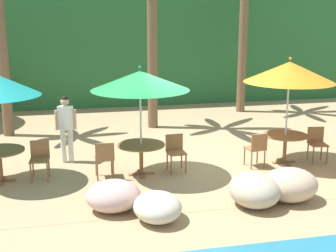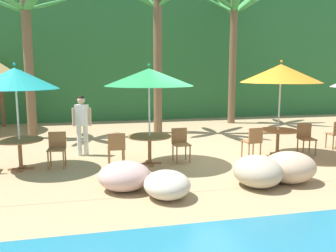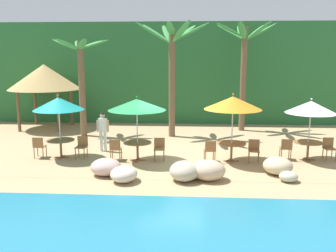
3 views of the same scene
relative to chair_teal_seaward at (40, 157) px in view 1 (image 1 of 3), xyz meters
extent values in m
plane|color=tan|center=(3.62, 0.07, -0.51)|extent=(120.00, 120.00, 0.00)
cube|color=tan|center=(3.62, 0.07, -0.51)|extent=(18.00, 5.20, 0.01)
cube|color=#286633|center=(3.62, 9.07, 2.49)|extent=(28.00, 2.40, 6.00)
ellipsoid|color=#CBA59D|center=(1.44, -2.10, -0.22)|extent=(1.05, 0.98, 0.58)
ellipsoid|color=#CDAC8B|center=(4.93, -2.38, -0.18)|extent=(1.15, 0.98, 0.67)
ellipsoid|color=#B9AA8E|center=(4.15, -2.48, -0.19)|extent=(0.98, 1.12, 0.64)
ellipsoid|color=beige|center=(2.18, -2.71, -0.26)|extent=(0.88, 1.02, 0.51)
cube|color=brown|center=(-0.85, -0.03, -0.50)|extent=(0.60, 0.12, 0.03)
cube|color=brown|center=(-0.85, -0.03, -0.50)|extent=(0.12, 0.60, 0.03)
cylinder|color=brown|center=(-0.85, -0.03, -0.14)|extent=(0.09, 0.09, 0.71)
cylinder|color=olive|center=(0.16, -0.28, -0.29)|extent=(0.04, 0.04, 0.45)
cylinder|color=olive|center=(-0.20, -0.26, -0.29)|extent=(0.04, 0.04, 0.45)
cylinder|color=olive|center=(0.18, 0.08, -0.29)|extent=(0.04, 0.04, 0.45)
cylinder|color=olive|center=(-0.17, 0.10, -0.29)|extent=(0.04, 0.04, 0.45)
cube|color=olive|center=(-0.01, -0.09, -0.05)|extent=(0.45, 0.45, 0.03)
cube|color=olive|center=(0.01, 0.11, 0.15)|extent=(0.42, 0.06, 0.42)
cylinder|color=silver|center=(2.28, -0.24, 0.64)|extent=(0.04, 0.04, 2.31)
cone|color=#238E47|center=(2.28, -0.24, 1.70)|extent=(2.22, 2.22, 0.43)
sphere|color=#238E47|center=(2.28, -0.24, 1.99)|extent=(0.07, 0.07, 0.07)
cube|color=brown|center=(2.28, -0.24, -0.50)|extent=(0.60, 0.12, 0.03)
cube|color=brown|center=(2.28, -0.24, -0.50)|extent=(0.12, 0.60, 0.03)
cylinder|color=brown|center=(2.28, -0.24, -0.14)|extent=(0.09, 0.09, 0.71)
cylinder|color=brown|center=(2.28, -0.24, 0.21)|extent=(1.10, 1.10, 0.03)
cylinder|color=olive|center=(3.31, -0.37, -0.29)|extent=(0.04, 0.04, 0.45)
cylinder|color=olive|center=(2.96, -0.39, -0.29)|extent=(0.04, 0.04, 0.45)
cylinder|color=olive|center=(3.30, -0.01, -0.29)|extent=(0.04, 0.04, 0.45)
cylinder|color=olive|center=(2.94, -0.03, -0.29)|extent=(0.04, 0.04, 0.45)
cube|color=olive|center=(3.13, -0.20, -0.05)|extent=(0.44, 0.44, 0.03)
cube|color=olive|center=(3.12, 0.00, 0.15)|extent=(0.42, 0.06, 0.42)
cylinder|color=olive|center=(1.25, -0.08, -0.29)|extent=(0.04, 0.04, 0.45)
cylinder|color=olive|center=(1.60, -0.07, -0.29)|extent=(0.04, 0.04, 0.45)
cylinder|color=olive|center=(1.25, -0.43, -0.29)|extent=(0.04, 0.04, 0.45)
cylinder|color=olive|center=(1.61, -0.43, -0.29)|extent=(0.04, 0.04, 0.45)
cube|color=olive|center=(1.43, -0.25, -0.05)|extent=(0.43, 0.43, 0.03)
cube|color=olive|center=(1.43, -0.45, 0.15)|extent=(0.42, 0.04, 0.42)
cylinder|color=silver|center=(5.93, -0.14, 0.68)|extent=(0.04, 0.04, 2.40)
cone|color=orange|center=(5.93, -0.14, 1.78)|extent=(2.19, 2.19, 0.49)
sphere|color=orange|center=(5.93, -0.14, 2.10)|extent=(0.07, 0.07, 0.07)
cube|color=brown|center=(5.93, -0.14, -0.50)|extent=(0.60, 0.12, 0.03)
cube|color=brown|center=(5.93, -0.14, -0.50)|extent=(0.12, 0.60, 0.03)
cylinder|color=brown|center=(5.93, -0.14, -0.14)|extent=(0.09, 0.09, 0.71)
cylinder|color=brown|center=(5.93, -0.14, 0.21)|extent=(1.10, 1.10, 0.03)
cylinder|color=olive|center=(6.92, -0.46, -0.29)|extent=(0.04, 0.04, 0.45)
cylinder|color=olive|center=(6.57, -0.41, -0.29)|extent=(0.04, 0.04, 0.45)
cylinder|color=olive|center=(6.97, -0.10, -0.29)|extent=(0.04, 0.04, 0.45)
cylinder|color=olive|center=(6.62, -0.06, -0.29)|extent=(0.04, 0.04, 0.45)
cube|color=olive|center=(6.77, -0.26, -0.05)|extent=(0.47, 0.47, 0.03)
cube|color=olive|center=(6.80, -0.06, 0.15)|extent=(0.42, 0.09, 0.42)
cylinder|color=olive|center=(4.88, -0.08, -0.29)|extent=(0.04, 0.04, 0.45)
cylinder|color=olive|center=(5.24, -0.04, -0.29)|extent=(0.04, 0.04, 0.45)
cylinder|color=olive|center=(4.93, -0.44, -0.29)|extent=(0.04, 0.04, 0.45)
cylinder|color=olive|center=(5.28, -0.40, -0.29)|extent=(0.04, 0.04, 0.45)
cube|color=olive|center=(5.08, -0.24, -0.05)|extent=(0.47, 0.47, 0.03)
cube|color=olive|center=(5.11, -0.44, 0.15)|extent=(0.42, 0.08, 0.42)
cylinder|color=brown|center=(-1.15, 4.20, 1.86)|extent=(0.32, 0.32, 4.76)
cylinder|color=brown|center=(3.39, 4.29, 2.19)|extent=(0.32, 0.32, 5.40)
cylinder|color=brown|center=(7.14, 6.07, 2.26)|extent=(0.32, 0.32, 5.55)
cylinder|color=white|center=(0.51, 1.10, -0.08)|extent=(0.13, 0.13, 0.86)
cylinder|color=white|center=(0.69, 1.10, -0.08)|extent=(0.13, 0.13, 0.86)
cube|color=white|center=(0.60, 1.10, 0.64)|extent=(0.39, 0.33, 0.58)
cylinder|color=#D6AD89|center=(0.38, 1.10, 0.59)|extent=(0.08, 0.08, 0.50)
cylinder|color=#D6AD89|center=(0.82, 1.10, 0.59)|extent=(0.08, 0.08, 0.50)
sphere|color=#D6AD89|center=(0.60, 1.10, 1.05)|extent=(0.21, 0.21, 0.21)
sphere|color=black|center=(0.60, 1.10, 1.10)|extent=(0.18, 0.18, 0.18)
camera|label=1|loc=(0.71, -10.33, 3.14)|focal=49.34mm
camera|label=2|loc=(0.76, -9.02, 1.87)|focal=38.20mm
camera|label=3|loc=(4.32, -14.13, 3.53)|focal=39.49mm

